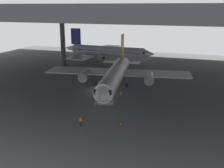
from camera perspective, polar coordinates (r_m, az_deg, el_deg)
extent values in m
plane|color=slate|center=(57.59, -2.40, -1.56)|extent=(110.00, 110.00, 0.00)
cylinder|color=#4C4F54|center=(81.91, -10.49, 9.46)|extent=(1.42, 1.42, 16.58)
cube|color=#38383D|center=(67.83, 1.77, 15.89)|extent=(121.00, 99.00, 1.20)
cube|color=#4C4F54|center=(44.78, -7.87, 14.28)|extent=(115.50, 0.50, 0.70)
cube|color=#4C4F54|center=(83.76, 5.20, 15.22)|extent=(115.50, 0.50, 0.70)
cylinder|color=white|center=(57.49, 0.63, 1.90)|extent=(7.66, 26.37, 3.51)
cone|color=white|center=(43.67, -2.35, -2.81)|extent=(4.07, 4.71, 3.44)
cube|color=black|center=(45.59, -1.79, -1.39)|extent=(3.34, 2.90, 0.77)
cone|color=white|center=(71.56, 2.46, 5.04)|extent=(3.84, 6.02, 2.98)
cube|color=orange|center=(68.68, 2.27, 8.18)|extent=(0.85, 3.81, 5.74)
cube|color=white|center=(68.18, 4.18, 4.60)|extent=(4.87, 3.55, 0.16)
cube|color=white|center=(68.80, 0.09, 4.75)|extent=(4.87, 3.55, 0.16)
cube|color=white|center=(61.03, 9.72, 2.18)|extent=(15.50, 8.65, 0.24)
cylinder|color=#9EA3A8|center=(59.35, 7.99, 1.24)|extent=(2.88, 4.85, 2.17)
cube|color=white|center=(63.54, -6.90, 2.85)|extent=(15.50, 8.65, 0.24)
cylinder|color=#9EA3A8|center=(61.43, -5.80, 1.83)|extent=(2.88, 4.85, 2.17)
cube|color=orange|center=(57.42, 0.63, 2.15)|extent=(7.42, 24.49, 0.16)
cylinder|color=#9EA3A8|center=(49.81, -0.94, -2.92)|extent=(0.20, 0.20, 1.15)
cylinder|color=black|center=(50.08, -0.94, -3.78)|extent=(0.44, 0.94, 0.90)
cylinder|color=#9EA3A8|center=(60.18, 3.22, 0.46)|extent=(0.20, 0.20, 1.15)
cylinder|color=black|center=(60.40, 3.20, -0.27)|extent=(0.44, 0.94, 0.90)
cylinder|color=#9EA3A8|center=(60.85, -1.19, 0.66)|extent=(0.20, 0.20, 1.15)
cylinder|color=black|center=(61.07, -1.19, -0.06)|extent=(0.44, 0.94, 0.90)
cube|color=slate|center=(50.05, -1.51, -3.92)|extent=(3.88, 2.07, 0.70)
cube|color=slate|center=(49.47, -1.52, -2.00)|extent=(3.59, 1.83, 2.92)
cube|color=slate|center=(49.38, -3.45, -0.34)|extent=(1.29, 1.46, 0.12)
cylinder|color=black|center=(48.68, -3.61, 0.03)|extent=(0.06, 0.06, 1.00)
cylinder|color=black|center=(49.80, -3.30, 0.41)|extent=(0.06, 0.06, 1.00)
cylinder|color=black|center=(49.77, -3.37, -4.31)|extent=(0.32, 0.17, 0.30)
cylinder|color=black|center=(51.05, -3.02, -3.76)|extent=(0.32, 0.17, 0.30)
cylinder|color=black|center=(49.22, 0.07, -4.52)|extent=(0.32, 0.17, 0.30)
cylinder|color=black|center=(50.52, 0.33, -3.96)|extent=(0.32, 0.17, 0.30)
cylinder|color=#232838|center=(41.36, -6.83, -8.45)|extent=(0.14, 0.14, 0.81)
cylinder|color=#232838|center=(41.45, -6.62, -8.39)|extent=(0.14, 0.14, 0.81)
cube|color=orange|center=(41.12, -6.76, -7.54)|extent=(0.37, 0.42, 0.57)
cylinder|color=orange|center=(40.99, -7.03, -7.59)|extent=(0.09, 0.09, 0.54)
cylinder|color=orange|center=(41.22, -6.49, -7.43)|extent=(0.09, 0.09, 0.54)
sphere|color=brown|center=(40.96, -6.78, -7.02)|extent=(0.22, 0.22, 0.22)
cylinder|color=#232838|center=(52.63, 1.94, -2.81)|extent=(0.14, 0.14, 0.84)
cylinder|color=#232838|center=(52.47, 1.90, -2.88)|extent=(0.14, 0.14, 0.84)
cube|color=yellow|center=(52.32, 1.93, -2.10)|extent=(0.26, 0.39, 0.59)
cylinder|color=yellow|center=(52.53, 1.97, -1.99)|extent=(0.09, 0.09, 0.57)
cylinder|color=yellow|center=(52.10, 1.89, -2.15)|extent=(0.09, 0.09, 0.57)
sphere|color=#8C6647|center=(52.19, 1.93, -1.66)|extent=(0.23, 0.23, 0.23)
cylinder|color=white|center=(89.26, -0.94, 7.01)|extent=(25.04, 4.70, 3.34)
cone|color=white|center=(84.90, 7.83, 6.39)|extent=(4.18, 3.49, 3.27)
cube|color=black|center=(85.36, 6.46, 6.77)|extent=(2.49, 2.96, 0.73)
cone|color=white|center=(95.43, -8.75, 7.63)|extent=(5.49, 3.13, 2.84)
cube|color=navy|center=(93.87, -7.73, 10.04)|extent=(3.65, 0.44, 5.47)
cube|color=white|center=(95.95, -6.48, 7.87)|extent=(2.96, 4.39, 0.16)
cube|color=white|center=(91.91, -7.86, 7.45)|extent=(2.96, 4.39, 0.16)
cube|color=white|center=(98.74, -1.15, 7.71)|extent=(6.83, 14.28, 0.24)
cylinder|color=#9EA3A8|center=(96.61, -0.54, 7.17)|extent=(4.45, 2.31, 2.07)
cube|color=white|center=(83.30, -5.83, 6.03)|extent=(6.83, 14.28, 0.24)
cylinder|color=#9EA3A8|center=(84.07, -4.19, 5.76)|extent=(4.45, 2.31, 2.07)
cube|color=navy|center=(89.22, -0.94, 7.17)|extent=(23.23, 4.67, 0.16)
cylinder|color=#9EA3A8|center=(86.76, 4.18, 5.35)|extent=(0.20, 0.20, 1.15)
cylinder|color=black|center=(86.92, 4.17, 4.83)|extent=(0.92, 0.35, 0.90)
cylinder|color=#9EA3A8|center=(92.60, -1.78, 6.08)|extent=(0.20, 0.20, 1.15)
cylinder|color=black|center=(92.75, -1.77, 5.59)|extent=(0.92, 0.35, 0.90)
cylinder|color=#9EA3A8|center=(88.53, -2.96, 5.59)|extent=(0.20, 0.20, 1.15)
cylinder|color=black|center=(88.69, -2.95, 5.08)|extent=(0.92, 0.35, 0.90)
cube|color=black|center=(41.61, 1.89, -8.76)|extent=(0.36, 0.36, 0.04)
cone|color=orange|center=(41.49, 1.89, -8.38)|extent=(0.30, 0.30, 0.56)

